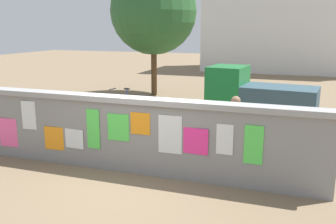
% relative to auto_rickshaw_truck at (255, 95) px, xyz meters
% --- Properties ---
extents(ground, '(60.00, 60.00, 0.00)m').
position_rel_auto_rickshaw_truck_xyz_m(ground, '(-1.85, 2.38, -0.90)').
color(ground, '#7A664C').
extents(poster_wall, '(8.11, 0.42, 1.70)m').
position_rel_auto_rickshaw_truck_xyz_m(poster_wall, '(-1.85, -5.62, -0.03)').
color(poster_wall, gray).
rests_on(poster_wall, ground).
extents(auto_rickshaw_truck, '(3.75, 1.92, 1.85)m').
position_rel_auto_rickshaw_truck_xyz_m(auto_rickshaw_truck, '(0.00, 0.00, 0.00)').
color(auto_rickshaw_truck, black).
rests_on(auto_rickshaw_truck, ground).
extents(motorcycle, '(1.90, 0.56, 0.87)m').
position_rel_auto_rickshaw_truck_xyz_m(motorcycle, '(-1.65, -2.96, -0.44)').
color(motorcycle, black).
rests_on(motorcycle, ground).
extents(bicycle_near, '(1.70, 0.44, 0.95)m').
position_rel_auto_rickshaw_truck_xyz_m(bicycle_near, '(-3.37, -4.38, -0.54)').
color(bicycle_near, black).
rests_on(bicycle_near, ground).
extents(bicycle_far, '(1.71, 0.44, 0.95)m').
position_rel_auto_rickshaw_truck_xyz_m(bicycle_far, '(-4.82, -0.39, -0.54)').
color(bicycle_far, black).
rests_on(bicycle_far, ground).
extents(person_walking, '(0.37, 0.37, 1.62)m').
position_rel_auto_rickshaw_truck_xyz_m(person_walking, '(-0.00, -4.32, 0.09)').
color(person_walking, yellow).
rests_on(person_walking, ground).
extents(tree_roadside, '(3.95, 3.95, 5.86)m').
position_rel_auto_rickshaw_truck_xyz_m(tree_roadside, '(-5.12, 3.55, 2.98)').
color(tree_roadside, brown).
rests_on(tree_roadside, ground).
extents(building_background, '(11.84, 5.83, 7.94)m').
position_rel_auto_rickshaw_truck_xyz_m(building_background, '(0.32, 16.32, 3.09)').
color(building_background, silver).
rests_on(building_background, ground).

